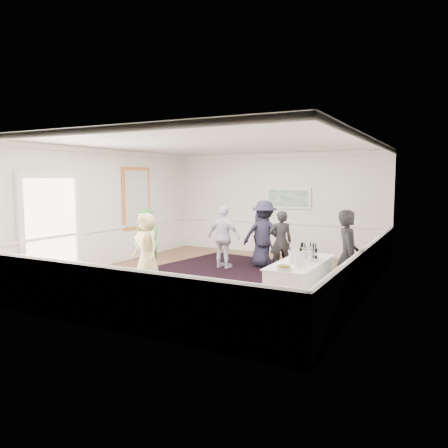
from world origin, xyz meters
The scene contains 23 objects.
floor centered at (0.00, 0.00, 0.00)m, with size 8.00×8.00×0.00m, color brown.
ceiling centered at (0.00, 0.00, 3.20)m, with size 7.00×8.00×0.02m, color white.
wall_left centered at (-3.50, 0.00, 1.60)m, with size 0.02×8.00×3.20m, color white.
wall_right centered at (3.50, 0.00, 1.60)m, with size 0.02×8.00×3.20m, color white.
wall_back centered at (0.00, 4.00, 1.60)m, with size 7.00×0.02×3.20m, color white.
wall_front centered at (0.00, -4.00, 1.60)m, with size 7.00×0.02×3.20m, color white.
wainscoting centered at (0.00, 0.00, 0.50)m, with size 7.00×8.00×1.00m, color white, non-canonical shape.
mirror centered at (-3.45, 1.30, 1.80)m, with size 0.05×1.25×1.85m.
doorway centered at (-3.45, -1.90, 1.42)m, with size 0.10×1.78×2.56m.
landscape_painting centered at (0.40, 3.95, 1.78)m, with size 1.44×0.06×0.66m.
area_rug centered at (-0.38, 0.71, 0.01)m, with size 3.35×4.39×0.02m, color black.
serving_table centered at (2.48, -1.24, 0.42)m, with size 0.79×2.07×0.84m.
bartender centered at (3.20, -0.55, 0.90)m, with size 0.65×0.43×1.79m, color black.
guest_tan centered at (-1.46, -0.83, 0.79)m, with size 0.78×0.51×1.59m, color tan.
guest_green centered at (-1.77, -0.43, 0.82)m, with size 0.80×0.62×1.64m, color #4EB448.
guest_lilac centered at (-0.39, 1.11, 0.83)m, with size 0.98×0.41×1.67m, color silver.
guest_dark_a centered at (0.53, 1.68, 0.90)m, with size 1.17×0.67×1.81m, color #1D1B2E.
guest_dark_b centered at (1.13, 1.34, 0.79)m, with size 0.58×0.38×1.59m, color black.
guest_navy centered at (0.45, 1.70, 0.76)m, with size 0.74×0.48×1.51m, color #1D1B2E.
wine_bottles centered at (2.48, -0.80, 0.99)m, with size 0.36×0.27×0.31m.
juice_pitchers centered at (2.48, -1.49, 0.96)m, with size 0.31×0.57×0.24m.
ice_bucket centered at (2.57, -1.07, 0.95)m, with size 0.26×0.26×0.24m, color silver.
nut_bowl centered at (2.46, -2.11, 0.88)m, with size 0.27×0.27×0.08m.
Camera 1 is at (4.95, -9.08, 2.40)m, focal length 35.00 mm.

